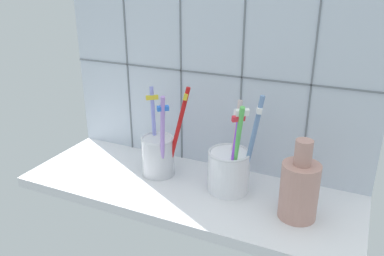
{
  "coord_description": "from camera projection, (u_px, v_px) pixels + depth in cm",
  "views": [
    {
      "loc": [
        28.4,
        -58.67,
        40.29
      ],
      "look_at": [
        0.0,
        2.43,
        13.17
      ],
      "focal_mm": 36.87,
      "sensor_mm": 36.0,
      "label": 1
    }
  ],
  "objects": [
    {
      "name": "counter_slab",
      "position": [
        187.0,
        191.0,
        0.75
      ],
      "size": [
        64.0,
        22.0,
        2.0
      ],
      "primitive_type": "cube",
      "color": "silver",
      "rests_on": "ground"
    },
    {
      "name": "tile_wall_back",
      "position": [
        213.0,
        67.0,
        0.77
      ],
      "size": [
        64.0,
        2.2,
        45.0
      ],
      "color": "silver",
      "rests_on": "ground"
    },
    {
      "name": "toothbrush_cup_left",
      "position": [
        159.0,
        153.0,
        0.78
      ],
      "size": [
        10.04,
        7.51,
        18.5
      ],
      "color": "silver",
      "rests_on": "counter_slab"
    },
    {
      "name": "toothbrush_cup_right",
      "position": [
        230.0,
        168.0,
        0.72
      ],
      "size": [
        9.67,
        8.72,
        18.9
      ],
      "color": "white",
      "rests_on": "counter_slab"
    },
    {
      "name": "ceramic_vase",
      "position": [
        299.0,
        188.0,
        0.64
      ],
      "size": [
        6.26,
        6.26,
        13.85
      ],
      "color": "tan",
      "rests_on": "counter_slab"
    }
  ]
}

